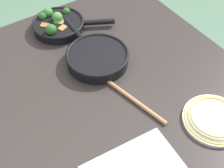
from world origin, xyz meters
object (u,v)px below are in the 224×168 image
(wooden_spoon, at_px, (113,85))
(dinner_plate_stack, at_px, (214,119))
(skillet_broccoli, at_px, (59,24))
(skillet_eggs, at_px, (97,57))

(wooden_spoon, height_order, dinner_plate_stack, dinner_plate_stack)
(skillet_broccoli, height_order, wooden_spoon, skillet_broccoli)
(wooden_spoon, bearing_deg, skillet_eggs, -19.99)
(skillet_broccoli, distance_m, wooden_spoon, 0.42)
(skillet_broccoli, bearing_deg, wooden_spoon, -60.62)
(dinner_plate_stack, bearing_deg, skillet_broccoli, 15.95)
(skillet_eggs, bearing_deg, dinner_plate_stack, -157.88)
(skillet_eggs, distance_m, dinner_plate_stack, 0.50)
(dinner_plate_stack, bearing_deg, skillet_eggs, 21.26)
(skillet_broccoli, height_order, dinner_plate_stack, skillet_broccoli)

